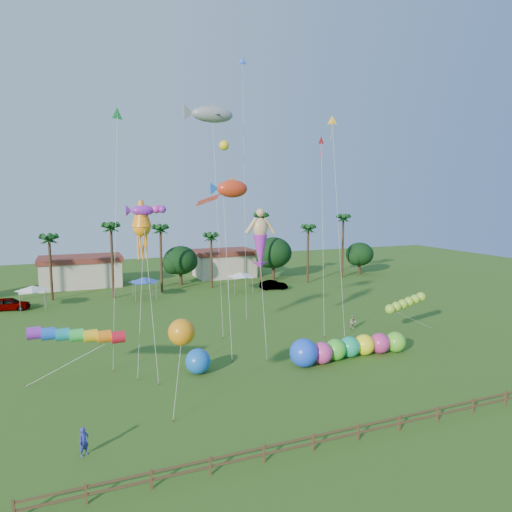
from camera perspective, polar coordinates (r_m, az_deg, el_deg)
name	(u,v)px	position (r m, az deg, el deg)	size (l,w,h in m)	color
ground	(309,398)	(34.09, 6.62, -17.27)	(160.00, 160.00, 0.00)	#285116
tree_line	(198,259)	(74.16, -7.32, -0.34)	(69.46, 8.91, 11.00)	#3A2819
buildings_row	(150,270)	(78.97, -13.08, -1.67)	(35.00, 7.00, 4.00)	beige
tent_row	(145,280)	(65.09, -13.74, -2.94)	(31.00, 4.00, 0.60)	white
fence	(358,430)	(29.25, 12.65, -20.47)	(36.12, 0.12, 1.00)	brown
car_a	(9,304)	(65.64, -28.44, -5.28)	(1.91, 4.74, 1.62)	#4C4C54
car_b	(274,285)	(70.53, 2.21, -3.63)	(1.48, 4.24, 1.40)	#4C4C54
spectator_a	(84,442)	(28.74, -20.72, -20.88)	(0.59, 0.39, 1.62)	#2C319C
spectator_b	(353,322)	(50.63, 12.02, -8.12)	(0.77, 0.60, 1.58)	gray
caterpillar_inflatable	(345,348)	(41.62, 11.04, -11.22)	(11.75, 2.70, 2.40)	#D6388F
blue_ball	(198,361)	(38.04, -7.28, -12.92)	(2.06, 2.06, 2.06)	blue
rainbow_tube	(94,340)	(36.78, -19.57, -9.83)	(8.53, 2.56, 4.05)	red
green_worm	(390,309)	(48.76, 16.41, -6.40)	(8.95, 1.85, 3.44)	#90CE2D
orange_ball_kite	(182,332)	(29.98, -9.28, -9.38)	(1.89, 1.89, 6.47)	orange
merman_kite	(260,242)	(43.03, 0.54, 1.73)	(2.44, 5.42, 12.64)	tan
fish_kite	(232,189)	(43.62, -2.96, 8.38)	(4.51, 6.16, 15.89)	red
shark_kite	(213,114)	(52.24, -5.45, 17.20)	(6.47, 8.41, 24.23)	gray
squid_kite	(142,228)	(38.49, -14.10, 3.44)	(2.08, 4.06, 14.03)	orange
lobster_kite	(143,211)	(38.19, -13.95, 5.53)	(3.46, 5.64, 13.73)	purple
delta_kite_red	(321,146)	(49.46, 8.17, 13.45)	(1.95, 4.04, 20.52)	red
delta_kite_yellow	(332,126)	(49.84, 9.53, 15.70)	(1.09, 4.56, 22.57)	yellow
delta_kite_green	(117,119)	(41.57, -16.95, 16.10)	(2.10, 3.90, 21.68)	#34DE4E
delta_kite_blue	(243,69)	(57.10, -1.69, 22.37)	(1.68, 4.20, 30.34)	blue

